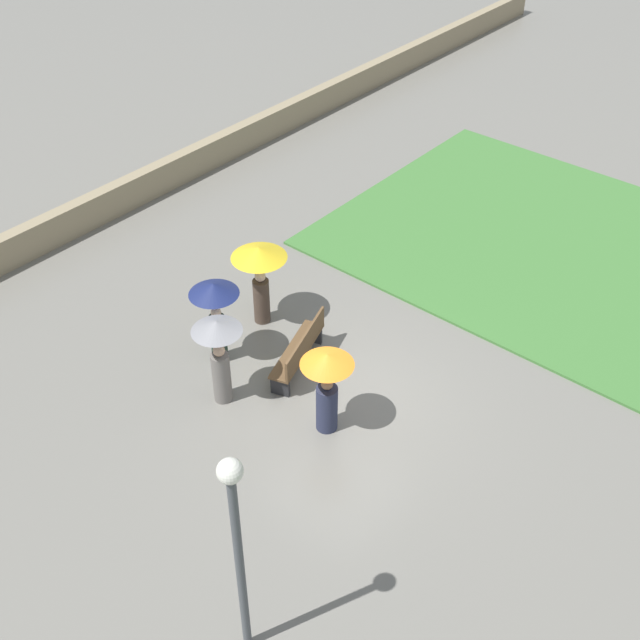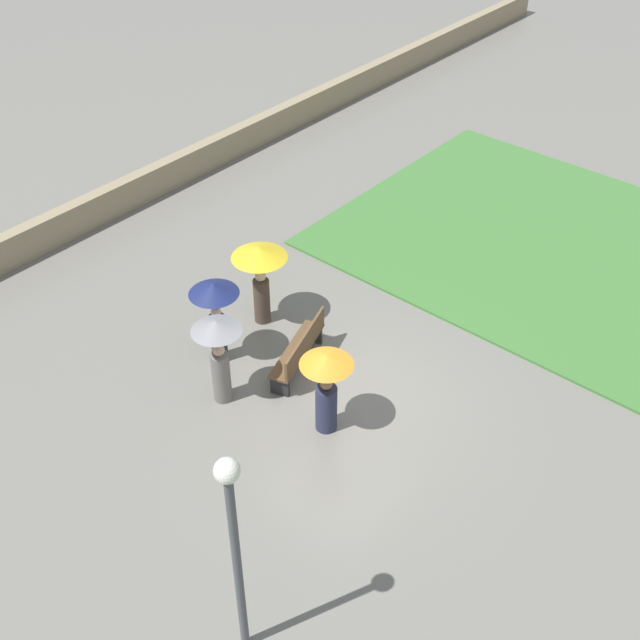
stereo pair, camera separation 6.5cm
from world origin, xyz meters
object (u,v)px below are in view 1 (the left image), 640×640
at_px(crowd_person_orange, 327,380).
at_px(crowd_person_grey, 219,348).
at_px(lamp_post, 237,534).
at_px(crowd_person_navy, 215,306).
at_px(crowd_person_yellow, 260,267).
at_px(park_bench, 300,350).

relative_size(crowd_person_orange, crowd_person_grey, 0.93).
distance_m(lamp_post, crowd_person_navy, 6.30).
bearing_deg(crowd_person_grey, lamp_post, 139.36).
xyz_separation_m(crowd_person_navy, crowd_person_orange, (0.07, 2.84, -0.18)).
bearing_deg(crowd_person_navy, crowd_person_grey, 155.79).
relative_size(crowd_person_yellow, crowd_person_orange, 1.05).
distance_m(park_bench, lamp_post, 6.22).
distance_m(crowd_person_navy, crowd_person_orange, 2.85).
xyz_separation_m(crowd_person_orange, crowd_person_grey, (0.69, -1.97, 0.11)).
height_order(crowd_person_orange, crowd_person_grey, crowd_person_grey).
relative_size(crowd_person_navy, crowd_person_grey, 0.99).
distance_m(park_bench, crowd_person_navy, 1.86).
bearing_deg(crowd_person_navy, crowd_person_yellow, -64.71).
distance_m(crowd_person_navy, crowd_person_grey, 1.16).
distance_m(crowd_person_yellow, crowd_person_grey, 2.47).
relative_size(crowd_person_yellow, crowd_person_navy, 0.99).
xyz_separation_m(crowd_person_yellow, crowd_person_navy, (1.45, 0.21, -0.04)).
bearing_deg(crowd_person_yellow, lamp_post, -82.20).
xyz_separation_m(crowd_person_yellow, crowd_person_grey, (2.22, 1.08, -0.11)).
xyz_separation_m(lamp_post, crowd_person_orange, (-3.96, -1.85, -1.36)).
bearing_deg(park_bench, crowd_person_yellow, -129.50).
relative_size(park_bench, crowd_person_navy, 1.03).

